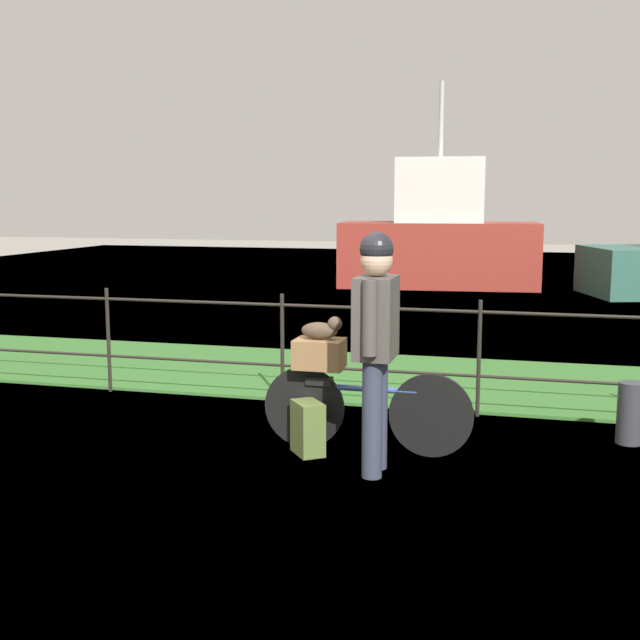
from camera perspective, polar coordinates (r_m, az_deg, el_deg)
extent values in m
plane|color=gray|center=(5.84, -8.41, -10.44)|extent=(60.00, 60.00, 0.00)
cube|color=#38702D|center=(8.73, -0.19, -3.83)|extent=(27.00, 2.40, 0.03)
plane|color=slate|center=(15.18, 6.34, 1.40)|extent=(30.00, 30.00, 0.00)
cylinder|color=#28231E|center=(8.16, -14.85, -1.41)|extent=(0.04, 0.04, 1.03)
cylinder|color=#28231E|center=(7.44, -2.70, -2.08)|extent=(0.04, 0.04, 1.03)
cylinder|color=#28231E|center=(7.12, 11.26, -2.73)|extent=(0.04, 0.04, 1.03)
cylinder|color=#28231E|center=(7.47, -2.69, -3.25)|extent=(18.00, 0.03, 0.03)
cylinder|color=#28231E|center=(7.38, -2.72, 1.08)|extent=(18.00, 0.03, 0.03)
cylinder|color=black|center=(6.01, 7.92, -6.76)|extent=(0.63, 0.05, 0.63)
cylinder|color=black|center=(6.19, -1.12, -6.22)|extent=(0.63, 0.05, 0.63)
cylinder|color=#3D569E|center=(6.04, 3.34, -4.93)|extent=(0.76, 0.05, 0.04)
cube|color=black|center=(6.11, -0.04, -4.36)|extent=(0.20, 0.09, 0.06)
cube|color=slate|center=(6.09, -0.04, -3.51)|extent=(0.36, 0.16, 0.02)
cube|color=olive|center=(6.06, -0.04, -2.41)|extent=(0.37, 0.28, 0.22)
ellipsoid|color=#4C3D2D|center=(6.03, -0.04, -0.77)|extent=(0.28, 0.14, 0.13)
sphere|color=#4C3D2D|center=(5.99, 1.07, -0.27)|extent=(0.11, 0.11, 0.11)
cylinder|color=#383D51|center=(5.69, 4.13, -6.55)|extent=(0.14, 0.14, 0.82)
cylinder|color=#383D51|center=(5.51, 3.74, -7.08)|extent=(0.14, 0.14, 0.82)
cube|color=#4C4742|center=(5.46, 4.01, 0.19)|extent=(0.26, 0.40, 0.56)
cylinder|color=#4C4742|center=(5.67, 4.43, 0.78)|extent=(0.10, 0.10, 0.50)
cylinder|color=#4C4742|center=(5.24, 3.57, 0.15)|extent=(0.10, 0.10, 0.50)
sphere|color=tan|center=(5.41, 4.06, 4.27)|extent=(0.22, 0.22, 0.22)
sphere|color=black|center=(5.41, 4.07, 5.09)|extent=(0.23, 0.23, 0.23)
cube|color=olive|center=(6.04, -0.88, -7.70)|extent=(0.31, 0.33, 0.40)
cylinder|color=#38383D|center=(6.73, 21.23, -6.20)|extent=(0.20, 0.20, 0.49)
cube|color=#9E3328|center=(17.69, 8.43, 4.65)|extent=(4.39, 2.23, 1.39)
cube|color=silver|center=(17.65, 8.53, 9.13)|extent=(1.98, 1.46, 1.37)
cylinder|color=#B2B2B2|center=(17.73, 8.64, 13.94)|extent=(0.10, 0.10, 1.60)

